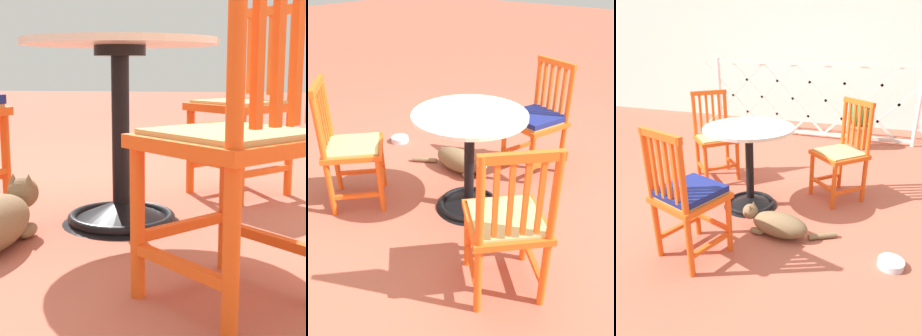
{
  "view_description": "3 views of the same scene",
  "coord_description": "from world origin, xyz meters",
  "views": [
    {
      "loc": [
        2.15,
        0.54,
        0.62
      ],
      "look_at": [
        0.02,
        0.25,
        0.22
      ],
      "focal_mm": 58.49,
      "sensor_mm": 36.0,
      "label": 1
    },
    {
      "loc": [
        -1.31,
        1.95,
        1.62
      ],
      "look_at": [
        0.01,
        0.26,
        0.4
      ],
      "focal_mm": 40.34,
      "sensor_mm": 36.0,
      "label": 2
    },
    {
      "loc": [
        1.1,
        -2.21,
        1.37
      ],
      "look_at": [
        0.24,
        0.08,
        0.4
      ],
      "focal_mm": 33.82,
      "sensor_mm": 36.0,
      "label": 3
    }
  ],
  "objects": [
    {
      "name": "ground_plane",
      "position": [
        0.0,
        0.0,
        0.0
      ],
      "size": [
        24.0,
        24.0,
        0.0
      ],
      "primitive_type": "plane",
      "color": "#AD5642"
    },
    {
      "name": "building_wall_backdrop",
      "position": [
        0.0,
        3.57,
        1.4
      ],
      "size": [
        10.0,
        0.2,
        2.8
      ],
      "primitive_type": "cube",
      "color": "white",
      "rests_on": "ground_plane"
    },
    {
      "name": "lattice_fence_panel",
      "position": [
        -0.02,
        2.53,
        0.58
      ],
      "size": [
        3.59,
        0.06,
        1.15
      ],
      "color": "white",
      "rests_on": "ground_plane"
    },
    {
      "name": "cafe_table",
      "position": [
        0.05,
        0.12,
        0.28
      ],
      "size": [
        0.76,
        0.76,
        0.73
      ],
      "color": "black",
      "rests_on": "ground_plane"
    },
    {
      "name": "orange_chair_near_fence",
      "position": [
        0.77,
        0.57,
        0.43
      ],
      "size": [
        0.57,
        0.57,
        0.91
      ],
      "color": "#EA5619",
      "rests_on": "ground_plane"
    },
    {
      "name": "orange_chair_facing_out",
      "position": [
        -0.56,
        0.62,
        0.43
      ],
      "size": [
        0.57,
        0.57,
        0.91
      ],
      "color": "#EA5619",
      "rests_on": "ground_plane"
    },
    {
      "name": "orange_chair_tucked_in",
      "position": [
        -0.04,
        -0.67,
        0.45
      ],
      "size": [
        0.5,
        0.5,
        0.91
      ],
      "color": "#EA5619",
      "rests_on": "ground_plane"
    },
    {
      "name": "tabby_cat",
      "position": [
        0.42,
        -0.25,
        0.1
      ],
      "size": [
        0.74,
        0.26,
        0.23
      ],
      "color": "brown",
      "rests_on": "ground_plane"
    },
    {
      "name": "terracotta_planter",
      "position": [
        0.77,
        2.21,
        0.33
      ],
      "size": [
        0.32,
        0.32,
        0.62
      ],
      "color": "#B25B3D",
      "rests_on": "ground_plane"
    },
    {
      "name": "pet_water_bowl",
      "position": [
        1.25,
        -0.34,
        0.03
      ],
      "size": [
        0.17,
        0.17,
        0.05
      ],
      "primitive_type": "cylinder",
      "color": "silver",
      "rests_on": "ground_plane"
    }
  ]
}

